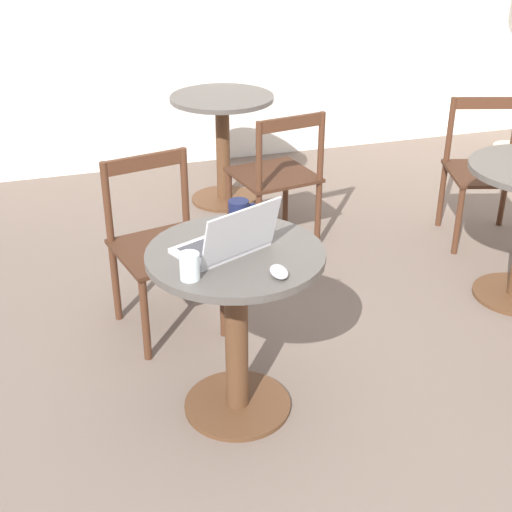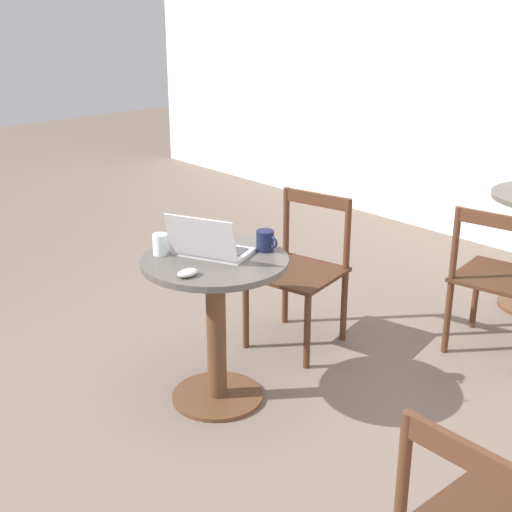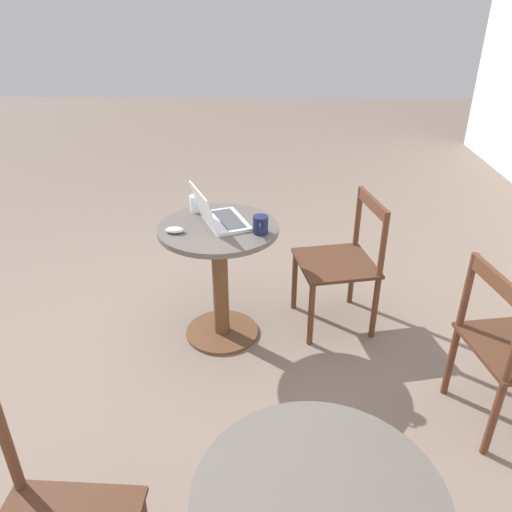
{
  "view_description": "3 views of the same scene",
  "coord_description": "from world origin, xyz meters",
  "px_view_note": "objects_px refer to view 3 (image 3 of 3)",
  "views": [
    {
      "loc": [
        -0.87,
        -2.04,
        1.94
      ],
      "look_at": [
        -0.09,
        0.45,
        0.58
      ],
      "focal_mm": 50.0,
      "sensor_mm": 36.0,
      "label": 1
    },
    {
      "loc": [
        2.12,
        -1.66,
        1.87
      ],
      "look_at": [
        -0.22,
        0.48,
        0.69
      ],
      "focal_mm": 50.0,
      "sensor_mm": 36.0,
      "label": 2
    },
    {
      "loc": [
        2.27,
        0.54,
        1.88
      ],
      "look_at": [
        -0.22,
        0.45,
        0.56
      ],
      "focal_mm": 35.0,
      "sensor_mm": 36.0,
      "label": 3
    }
  ],
  "objects_px": {
    "chair_far_front": "(511,349)",
    "mug": "(261,225)",
    "mouse": "(175,230)",
    "laptop": "(218,216)",
    "chair_near_back": "(342,262)",
    "drinking_glass": "(196,204)",
    "cafe_table_near": "(220,261)"
  },
  "relations": [
    {
      "from": "mouse",
      "to": "chair_far_front",
      "type": "bearing_deg",
      "value": 71.34
    },
    {
      "from": "cafe_table_near",
      "to": "mouse",
      "type": "height_order",
      "value": "mouse"
    },
    {
      "from": "cafe_table_near",
      "to": "mouse",
      "type": "distance_m",
      "value": 0.34
    },
    {
      "from": "chair_far_front",
      "to": "mug",
      "type": "distance_m",
      "value": 1.35
    },
    {
      "from": "cafe_table_near",
      "to": "laptop",
      "type": "height_order",
      "value": "laptop"
    },
    {
      "from": "chair_near_back",
      "to": "drinking_glass",
      "type": "distance_m",
      "value": 0.95
    },
    {
      "from": "mouse",
      "to": "drinking_glass",
      "type": "bearing_deg",
      "value": 166.42
    },
    {
      "from": "chair_near_back",
      "to": "laptop",
      "type": "bearing_deg",
      "value": -80.21
    },
    {
      "from": "laptop",
      "to": "mouse",
      "type": "relative_size",
      "value": 4.09
    },
    {
      "from": "chair_far_front",
      "to": "mug",
      "type": "bearing_deg",
      "value": -115.63
    },
    {
      "from": "cafe_table_near",
      "to": "mug",
      "type": "bearing_deg",
      "value": 70.44
    },
    {
      "from": "laptop",
      "to": "drinking_glass",
      "type": "relative_size",
      "value": 4.22
    },
    {
      "from": "mouse",
      "to": "drinking_glass",
      "type": "xyz_separation_m",
      "value": [
        -0.3,
        0.07,
        0.03
      ]
    },
    {
      "from": "cafe_table_near",
      "to": "mug",
      "type": "relative_size",
      "value": 5.98
    },
    {
      "from": "drinking_glass",
      "to": "mug",
      "type": "bearing_deg",
      "value": 53.32
    },
    {
      "from": "cafe_table_near",
      "to": "mug",
      "type": "height_order",
      "value": "mug"
    },
    {
      "from": "mouse",
      "to": "drinking_glass",
      "type": "distance_m",
      "value": 0.31
    },
    {
      "from": "chair_far_front",
      "to": "mug",
      "type": "xyz_separation_m",
      "value": [
        -0.56,
        -1.17,
        0.35
      ]
    },
    {
      "from": "chair_far_front",
      "to": "mouse",
      "type": "height_order",
      "value": "chair_far_front"
    },
    {
      "from": "chair_near_back",
      "to": "drinking_glass",
      "type": "height_order",
      "value": "chair_near_back"
    },
    {
      "from": "drinking_glass",
      "to": "cafe_table_near",
      "type": "bearing_deg",
      "value": 36.49
    },
    {
      "from": "chair_near_back",
      "to": "chair_far_front",
      "type": "distance_m",
      "value": 1.05
    },
    {
      "from": "chair_near_back",
      "to": "mug",
      "type": "distance_m",
      "value": 0.65
    },
    {
      "from": "chair_near_back",
      "to": "chair_far_front",
      "type": "xyz_separation_m",
      "value": [
        0.8,
        0.68,
        0.0
      ]
    },
    {
      "from": "cafe_table_near",
      "to": "laptop",
      "type": "xyz_separation_m",
      "value": [
        -0.03,
        -0.0,
        0.27
      ]
    },
    {
      "from": "chair_near_back",
      "to": "chair_far_front",
      "type": "height_order",
      "value": "same"
    },
    {
      "from": "laptop",
      "to": "mug",
      "type": "distance_m",
      "value": 0.26
    },
    {
      "from": "drinking_glass",
      "to": "chair_far_front",
      "type": "bearing_deg",
      "value": 61.37
    },
    {
      "from": "cafe_table_near",
      "to": "chair_far_front",
      "type": "distance_m",
      "value": 1.55
    },
    {
      "from": "chair_far_front",
      "to": "cafe_table_near",
      "type": "bearing_deg",
      "value": -114.65
    },
    {
      "from": "chair_far_front",
      "to": "mouse",
      "type": "xyz_separation_m",
      "value": [
        -0.55,
        -1.63,
        0.32
      ]
    },
    {
      "from": "cafe_table_near",
      "to": "chair_near_back",
      "type": "xyz_separation_m",
      "value": [
        -0.16,
        0.73,
        -0.08
      ]
    }
  ]
}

